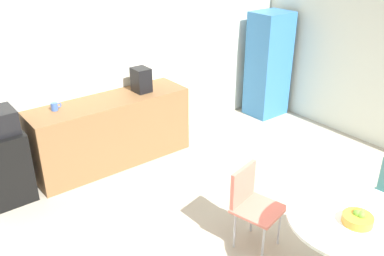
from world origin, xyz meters
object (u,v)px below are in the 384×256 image
at_px(mug_white, 55,106).
at_px(coffee_maker, 141,80).
at_px(mini_fridge, 2,167).
at_px(locker_cabinet, 268,65).
at_px(round_table, 350,232).
at_px(chair_coral, 250,198).
at_px(fruit_bowl, 358,218).

height_order(mug_white, coffee_maker, coffee_maker).
xyz_separation_m(mini_fridge, locker_cabinet, (4.23, -0.10, 0.43)).
xyz_separation_m(locker_cabinet, round_table, (-2.33, -3.08, -0.25)).
relative_size(mini_fridge, locker_cabinet, 0.49).
distance_m(round_table, mug_white, 3.49).
height_order(locker_cabinet, mug_white, locker_cabinet).
distance_m(locker_cabinet, round_table, 3.87).
bearing_deg(coffee_maker, chair_coral, -94.99).
distance_m(locker_cabinet, coffee_maker, 2.36).
bearing_deg(mini_fridge, fruit_bowl, -59.95).
bearing_deg(round_table, fruit_bowl, -119.91).
xyz_separation_m(mini_fridge, coffee_maker, (1.88, 0.00, 0.64)).
distance_m(locker_cabinet, fruit_bowl, 3.92).
bearing_deg(mug_white, locker_cabinet, -2.99).
bearing_deg(locker_cabinet, fruit_bowl, -126.97).
bearing_deg(mug_white, fruit_bowl, -70.90).
relative_size(round_table, chair_coral, 1.28).
xyz_separation_m(locker_cabinet, coffee_maker, (-2.35, 0.10, 0.21)).
xyz_separation_m(round_table, fruit_bowl, (-0.03, -0.05, 0.19)).
bearing_deg(chair_coral, mini_fridge, 126.65).
bearing_deg(fruit_bowl, round_table, 60.09).
relative_size(mini_fridge, mug_white, 6.50).
bearing_deg(round_table, locker_cabinet, 52.92).
xyz_separation_m(chair_coral, coffee_maker, (0.20, 2.26, 0.54)).
bearing_deg(mug_white, round_table, -70.14).
bearing_deg(coffee_maker, mini_fridge, 180.00).
distance_m(chair_coral, fruit_bowl, 1.03).
bearing_deg(locker_cabinet, chair_coral, -139.72).
bearing_deg(fruit_bowl, coffee_maker, 89.86).
bearing_deg(round_table, mini_fridge, 120.86).
distance_m(mug_white, coffee_maker, 1.17).
height_order(mini_fridge, chair_coral, mini_fridge).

